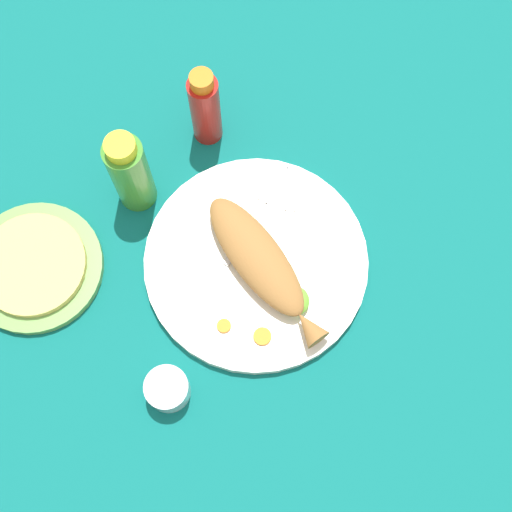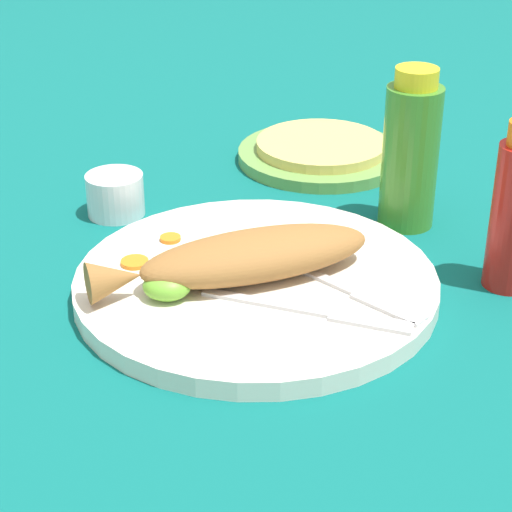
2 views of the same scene
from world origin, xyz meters
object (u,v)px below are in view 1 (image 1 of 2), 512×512
at_px(fork_near, 260,206).
at_px(tortilla_plate, 35,267).
at_px(hot_sauce_bottle_red, 205,108).
at_px(hot_sauce_bottle_green, 130,172).
at_px(salt_cup, 168,389).
at_px(fried_fish, 261,262).
at_px(main_plate, 256,262).
at_px(fork_far, 290,216).

relative_size(fork_near, tortilla_plate, 0.76).
height_order(hot_sauce_bottle_red, tortilla_plate, hot_sauce_bottle_red).
height_order(hot_sauce_bottle_green, salt_cup, hot_sauce_bottle_green).
distance_m(fried_fish, salt_cup, 0.22).
distance_m(hot_sauce_bottle_red, tortilla_plate, 0.35).
distance_m(fork_near, hot_sauce_bottle_red, 0.17).
height_order(hot_sauce_bottle_red, salt_cup, hot_sauce_bottle_red).
bearing_deg(fried_fish, main_plate, 0.00).
bearing_deg(tortilla_plate, fork_far, -88.92).
height_order(fried_fish, hot_sauce_bottle_red, hot_sauce_bottle_red).
bearing_deg(tortilla_plate, salt_cup, -141.80).
xyz_separation_m(main_plate, hot_sauce_bottle_green, (0.14, 0.16, 0.07)).
height_order(fried_fish, fork_near, fried_fish).
bearing_deg(fried_fish, salt_cup, 109.09).
height_order(fork_far, salt_cup, salt_cup).
xyz_separation_m(hot_sauce_bottle_red, hot_sauce_bottle_green, (-0.09, 0.12, 0.00)).
bearing_deg(main_plate, salt_cup, 136.72).
bearing_deg(fork_far, main_plate, 147.95).
xyz_separation_m(fried_fish, salt_cup, (-0.15, 0.16, -0.02)).
bearing_deg(fried_fish, tortilla_plate, 54.46).
bearing_deg(hot_sauce_bottle_green, fork_near, -108.88).
bearing_deg(tortilla_plate, hot_sauce_bottle_red, -58.17).
distance_m(fork_far, salt_cup, 0.31).
bearing_deg(fried_fish, hot_sauce_bottle_green, 21.75).
height_order(hot_sauce_bottle_red, hot_sauce_bottle_green, hot_sauce_bottle_green).
bearing_deg(fried_fish, hot_sauce_bottle_red, -15.32).
xyz_separation_m(main_plate, salt_cup, (-0.16, 0.15, 0.01)).
bearing_deg(salt_cup, fried_fish, -46.16).
height_order(fork_near, hot_sauce_bottle_red, hot_sauce_bottle_red).
bearing_deg(fork_far, fork_near, 74.76).
bearing_deg(fork_near, tortilla_plate, 133.81).
xyz_separation_m(main_plate, fried_fish, (-0.01, -0.01, 0.03)).
bearing_deg(main_plate, tortilla_plate, 80.91).
bearing_deg(hot_sauce_bottle_green, salt_cup, -179.27).
bearing_deg(fork_far, salt_cup, 150.31).
distance_m(main_plate, tortilla_plate, 0.33).
relative_size(fried_fish, fork_far, 1.41).
relative_size(fried_fish, fork_near, 1.69).
height_order(salt_cup, tortilla_plate, salt_cup).
bearing_deg(fork_far, tortilla_plate, 105.56).
bearing_deg(hot_sauce_bottle_red, salt_cup, 163.21).
height_order(fork_far, hot_sauce_bottle_red, hot_sauce_bottle_red).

